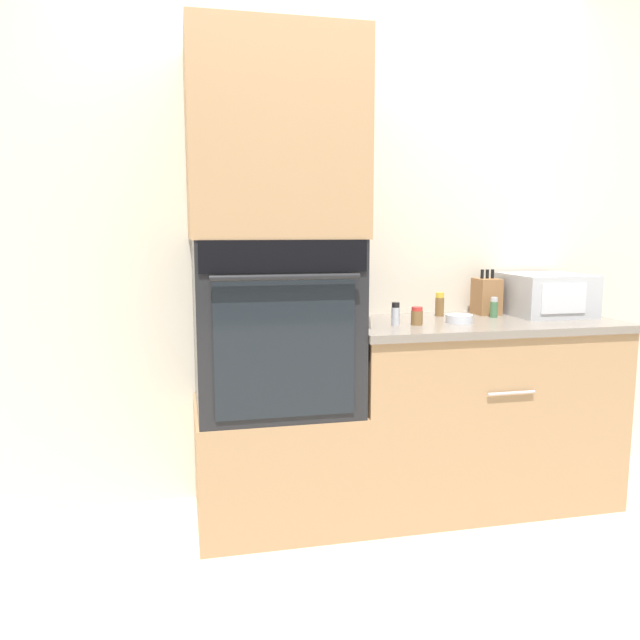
# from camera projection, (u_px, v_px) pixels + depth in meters

# --- Properties ---
(ground_plane) EXTENTS (12.00, 12.00, 0.00)m
(ground_plane) POSITION_uv_depth(u_px,v_px,m) (369.00, 541.00, 2.64)
(ground_plane) COLOR beige
(wall_back) EXTENTS (8.00, 0.05, 2.50)m
(wall_back) POSITION_uv_depth(u_px,v_px,m) (335.00, 241.00, 3.07)
(wall_back) COLOR beige
(wall_back) RESTS_ON ground_plane
(oven_cabinet_base) EXTENTS (0.71, 0.60, 0.53)m
(oven_cabinet_base) POSITION_uv_depth(u_px,v_px,m) (276.00, 462.00, 2.82)
(oven_cabinet_base) COLOR #A87F56
(oven_cabinet_base) RESTS_ON ground_plane
(wall_oven) EXTENTS (0.68, 0.64, 0.74)m
(wall_oven) POSITION_uv_depth(u_px,v_px,m) (274.00, 324.00, 2.72)
(wall_oven) COLOR black
(wall_oven) RESTS_ON oven_cabinet_base
(oven_cabinet_upper) EXTENTS (0.71, 0.60, 0.82)m
(oven_cabinet_upper) POSITION_uv_depth(u_px,v_px,m) (272.00, 141.00, 2.61)
(oven_cabinet_upper) COLOR #A87F56
(oven_cabinet_upper) RESTS_ON wall_oven
(counter_unit) EXTENTS (1.27, 0.63, 0.88)m
(counter_unit) POSITION_uv_depth(u_px,v_px,m) (477.00, 410.00, 3.00)
(counter_unit) COLOR #A87F56
(counter_unit) RESTS_ON ground_plane
(microwave) EXTENTS (0.37, 0.38, 0.20)m
(microwave) POSITION_uv_depth(u_px,v_px,m) (545.00, 294.00, 3.10)
(microwave) COLOR #B2B5BA
(microwave) RESTS_ON counter_unit
(knife_block) EXTENTS (0.11, 0.13, 0.22)m
(knife_block) POSITION_uv_depth(u_px,v_px,m) (486.00, 296.00, 3.12)
(knife_block) COLOR olive
(knife_block) RESTS_ON counter_unit
(bowl) EXTENTS (0.12, 0.12, 0.04)m
(bowl) POSITION_uv_depth(u_px,v_px,m) (459.00, 319.00, 2.85)
(bowl) COLOR silver
(bowl) RESTS_ON counter_unit
(condiment_jar_near) EXTENTS (0.04, 0.04, 0.12)m
(condiment_jar_near) POSITION_uv_depth(u_px,v_px,m) (440.00, 305.00, 3.06)
(condiment_jar_near) COLOR brown
(condiment_jar_near) RESTS_ON counter_unit
(condiment_jar_mid) EXTENTS (0.04, 0.04, 0.10)m
(condiment_jar_mid) POSITION_uv_depth(u_px,v_px,m) (494.00, 308.00, 3.01)
(condiment_jar_mid) COLOR #427047
(condiment_jar_mid) RESTS_ON counter_unit
(condiment_jar_far) EXTENTS (0.05, 0.05, 0.08)m
(condiment_jar_far) POSITION_uv_depth(u_px,v_px,m) (417.00, 316.00, 2.78)
(condiment_jar_far) COLOR brown
(condiment_jar_far) RESTS_ON counter_unit
(condiment_jar_back) EXTENTS (0.04, 0.04, 0.10)m
(condiment_jar_back) POSITION_uv_depth(u_px,v_px,m) (396.00, 314.00, 2.77)
(condiment_jar_back) COLOR silver
(condiment_jar_back) RESTS_ON counter_unit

